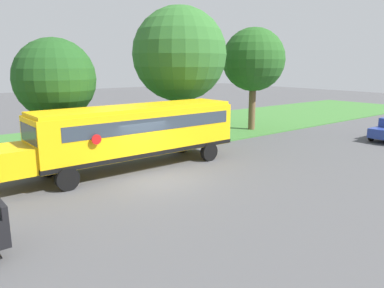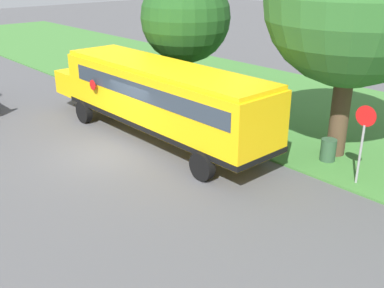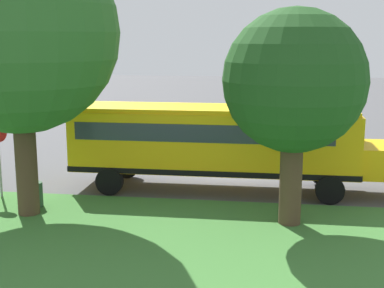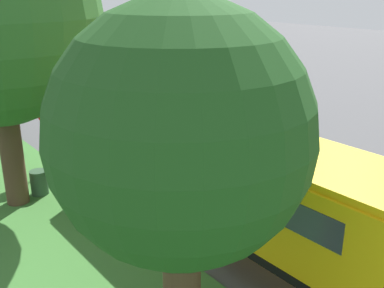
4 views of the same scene
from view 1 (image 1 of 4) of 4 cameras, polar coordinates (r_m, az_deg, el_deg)
name	(u,v)px [view 1 (image 1 of 4)]	position (r m, az deg, el deg)	size (l,w,h in m)	color
ground_plane	(157,179)	(17.40, -5.43, -5.38)	(120.00, 120.00, 0.00)	#4C4C4F
grass_verge	(74,143)	(26.09, -17.54, 0.14)	(12.00, 80.00, 0.08)	#3D7533
school_bus	(133,131)	(18.94, -8.96, 1.97)	(2.84, 12.42, 3.16)	yellow
oak_tree_beside_bus	(54,78)	(21.05, -20.33, 9.37)	(4.24, 4.24, 6.56)	#4C3826
oak_tree_roadside_mid	(177,54)	(25.16, -2.30, 13.50)	(6.15, 6.15, 8.89)	#4C3826
oak_tree_far_end	(254,59)	(29.70, 9.39, 12.71)	(4.84, 4.84, 7.93)	brown
stop_sign	(216,116)	(25.26, 3.66, 4.21)	(0.08, 0.68, 2.74)	gray
trash_bin	(189,136)	(25.09, -0.49, 1.20)	(0.56, 0.56, 0.90)	#2D4C33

